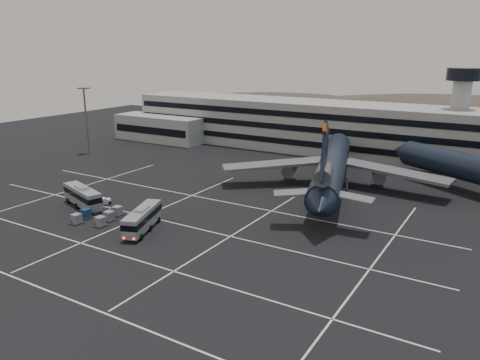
% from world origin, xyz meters
% --- Properties ---
extents(ground, '(260.00, 260.00, 0.00)m').
position_xyz_m(ground, '(0.00, 0.00, 0.00)').
color(ground, black).
rests_on(ground, ground).
extents(lane_markings, '(90.00, 55.62, 0.01)m').
position_xyz_m(lane_markings, '(0.95, 0.72, 0.01)').
color(lane_markings, silver).
rests_on(lane_markings, ground).
extents(terminal, '(125.00, 26.00, 24.00)m').
position_xyz_m(terminal, '(-2.95, 71.14, 6.93)').
color(terminal, gray).
rests_on(terminal, ground).
extents(hills, '(352.00, 180.00, 44.00)m').
position_xyz_m(hills, '(17.99, 170.00, -12.07)').
color(hills, '#38332B').
rests_on(hills, ground).
extents(lightpole_left, '(2.40, 2.40, 18.28)m').
position_xyz_m(lightpole_left, '(-55.00, 35.00, 11.82)').
color(lightpole_left, slate).
rests_on(lightpole_left, ground).
extents(trijet_main, '(45.49, 56.59, 18.08)m').
position_xyz_m(trijet_main, '(16.80, 35.24, 5.25)').
color(trijet_main, black).
rests_on(trijet_main, ground).
extents(bus_near, '(6.35, 11.32, 3.93)m').
position_xyz_m(bus_near, '(-1.46, -1.21, 2.15)').
color(bus_near, gray).
rests_on(bus_near, ground).
extents(bus_far, '(11.76, 6.15, 4.06)m').
position_xyz_m(bus_far, '(-19.02, 1.83, 2.22)').
color(bus_far, gray).
rests_on(bus_far, ground).
extents(tug_a, '(2.09, 2.52, 1.41)m').
position_xyz_m(tug_a, '(-16.83, 4.89, 0.62)').
color(tug_a, silver).
rests_on(tug_a, ground).
extents(tug_b, '(2.16, 2.34, 1.30)m').
position_xyz_m(tug_b, '(-23.26, 5.63, 0.58)').
color(tug_b, silver).
rests_on(tug_b, ground).
extents(uld_cluster, '(7.96, 8.79, 1.68)m').
position_xyz_m(uld_cluster, '(-11.68, -1.42, 0.82)').
color(uld_cluster, '#2D2D30').
rests_on(uld_cluster, ground).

